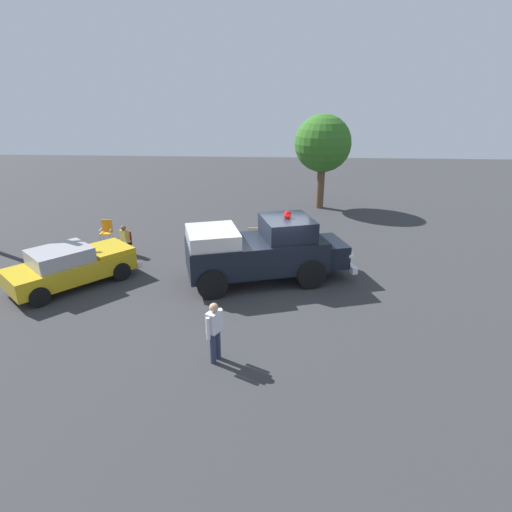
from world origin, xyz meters
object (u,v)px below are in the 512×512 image
lawn_chair_spare (107,229)px  oak_tree_left (323,144)px  vintage_fire_truck (262,250)px  spectator_standing (215,328)px  lawn_chair_near_truck (126,241)px  classic_hot_rod (72,265)px  lawn_chair_by_car (253,238)px  spectator_seated (123,239)px

lawn_chair_spare → oak_tree_left: (10.21, 6.65, 3.08)m
vintage_fire_truck → spectator_standing: bearing=-100.8°
lawn_chair_near_truck → classic_hot_rod: bearing=-105.7°
classic_hot_rod → oak_tree_left: 15.10m
oak_tree_left → vintage_fire_truck: bearing=-105.4°
vintage_fire_truck → lawn_chair_by_car: bearing=100.0°
lawn_chair_spare → oak_tree_left: bearing=33.1°
vintage_fire_truck → classic_hot_rod: 6.82m
spectator_standing → lawn_chair_near_truck: bearing=123.8°
lawn_chair_spare → spectator_seated: (1.36, -1.61, 0.11)m
vintage_fire_truck → lawn_chair_near_truck: (-5.89, 2.31, -0.61)m
lawn_chair_near_truck → lawn_chair_spare: (-1.43, 1.51, 0.00)m
spectator_seated → oak_tree_left: size_ratio=0.24×
spectator_seated → oak_tree_left: bearing=43.0°
classic_hot_rod → lawn_chair_spare: classic_hot_rod is taller
lawn_chair_spare → oak_tree_left: oak_tree_left is taller
classic_hot_rod → spectator_standing: (5.79, -4.28, 0.22)m
lawn_chair_near_truck → spectator_seated: spectator_seated is taller
classic_hot_rod → spectator_standing: bearing=-36.5°
oak_tree_left → spectator_standing: bearing=-103.9°
vintage_fire_truck → spectator_standing: 5.16m
vintage_fire_truck → lawn_chair_near_truck: size_ratio=6.20×
classic_hot_rod → spectator_seated: size_ratio=3.48×
lawn_chair_by_car → classic_hot_rod: bearing=-148.7°
lawn_chair_near_truck → lawn_chair_spare: bearing=133.6°
lawn_chair_by_car → lawn_chair_spare: size_ratio=1.00×
spectator_standing → spectator_seated: bearing=124.6°
vintage_fire_truck → oak_tree_left: 11.13m
lawn_chair_by_car → lawn_chair_spare: (-6.79, 0.80, 0.00)m
lawn_chair_near_truck → spectator_standing: spectator_standing is taller
lawn_chair_by_car → spectator_standing: (-0.43, -8.07, 0.37)m
spectator_standing → lawn_chair_by_car: bearing=86.9°
classic_hot_rod → lawn_chair_by_car: 7.29m
lawn_chair_spare → spectator_standing: size_ratio=0.61×
classic_hot_rod → lawn_chair_near_truck: size_ratio=4.40×
spectator_standing → oak_tree_left: 16.22m
lawn_chair_by_car → spectator_seated: spectator_seated is taller
vintage_fire_truck → oak_tree_left: bearing=74.6°
classic_hot_rod → lawn_chair_near_truck: (0.87, 3.09, -0.16)m
lawn_chair_near_truck → oak_tree_left: (8.78, 8.15, 3.08)m
vintage_fire_truck → spectator_seated: (-5.97, 2.20, -0.50)m
spectator_standing → oak_tree_left: size_ratio=0.32×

